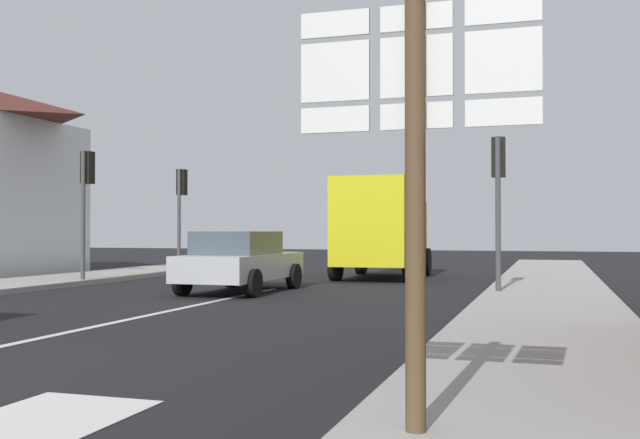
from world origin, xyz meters
TOP-DOWN VIEW (x-y plane):
  - ground_plane at (0.00, 10.00)m, footprint 80.00×80.00m
  - sidewalk_right at (6.68, 8.00)m, footprint 2.73×44.00m
  - lane_centre_stripe at (0.00, 6.00)m, footprint 0.16×12.00m
  - lane_turn_arrow at (2.92, -1.00)m, footprint 1.20×2.20m
  - sedan_far at (-0.46, 10.96)m, footprint 1.99×4.21m
  - delivery_truck at (1.69, 17.05)m, footprint 2.57×5.05m
  - route_sign_post at (5.87, -0.69)m, footprint 1.66×0.14m
  - traffic_light_far_left at (-5.61, 17.69)m, footprint 0.30×0.49m
  - traffic_light_near_left at (-5.61, 12.13)m, footprint 0.30×0.49m
  - traffic_light_near_right at (5.61, 11.52)m, footprint 0.30×0.49m

SIDE VIEW (x-z plane):
  - ground_plane at x=0.00m, z-range 0.00..0.00m
  - lane_centre_stripe at x=0.00m, z-range 0.00..0.01m
  - lane_turn_arrow at x=2.92m, z-range 0.00..0.01m
  - sidewalk_right at x=6.68m, z-range 0.00..0.14m
  - sedan_far at x=-0.46m, z-range 0.03..1.50m
  - delivery_truck at x=1.69m, z-range 0.13..3.18m
  - route_sign_post at x=5.87m, z-range 0.40..3.60m
  - traffic_light_near_right at x=5.61m, z-range 0.87..4.47m
  - traffic_light_far_left at x=-5.61m, z-range 0.87..4.50m
  - traffic_light_near_left at x=-5.61m, z-range 0.89..4.58m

